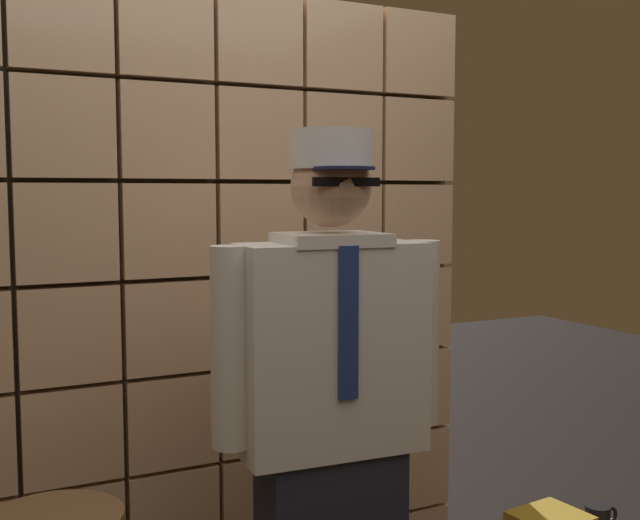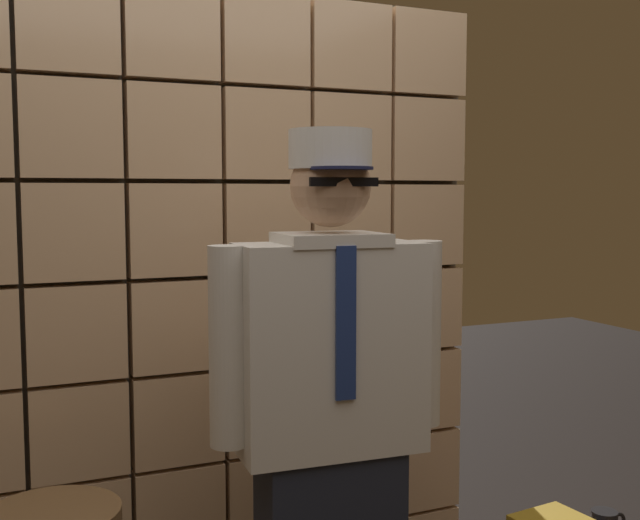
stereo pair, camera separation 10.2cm
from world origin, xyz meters
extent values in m
cube|color=#E0B78C|center=(-0.16, 1.12, 0.48)|extent=(0.31, 0.08, 0.31)
cube|color=#E0B78C|center=(0.16, 1.12, 0.48)|extent=(0.31, 0.08, 0.31)
cube|color=#E0B78C|center=(0.48, 1.12, 0.48)|extent=(0.31, 0.08, 0.31)
cube|color=#E0B78C|center=(0.81, 1.12, 0.48)|extent=(0.31, 0.08, 0.31)
cube|color=#E0B78C|center=(-0.48, 1.12, 0.80)|extent=(0.31, 0.08, 0.31)
cube|color=#E0B78C|center=(-0.16, 1.12, 0.80)|extent=(0.31, 0.08, 0.31)
cube|color=#E0B78C|center=(0.16, 1.12, 0.80)|extent=(0.31, 0.08, 0.31)
cube|color=#E0B78C|center=(0.48, 1.12, 0.80)|extent=(0.31, 0.08, 0.31)
cube|color=#E0B78C|center=(0.81, 1.12, 0.80)|extent=(0.31, 0.08, 0.31)
cube|color=#E0B78C|center=(-0.48, 1.12, 1.12)|extent=(0.31, 0.08, 0.31)
cube|color=#E0B78C|center=(-0.16, 1.12, 1.12)|extent=(0.31, 0.08, 0.31)
cube|color=#E0B78C|center=(0.16, 1.12, 1.12)|extent=(0.31, 0.08, 0.31)
cube|color=#E0B78C|center=(0.48, 1.12, 1.12)|extent=(0.31, 0.08, 0.31)
cube|color=#E0B78C|center=(0.81, 1.12, 1.12)|extent=(0.31, 0.08, 0.31)
cube|color=#E0B78C|center=(-0.48, 1.12, 1.45)|extent=(0.31, 0.08, 0.31)
cube|color=#E0B78C|center=(-0.16, 1.12, 1.45)|extent=(0.31, 0.08, 0.31)
cube|color=#E0B78C|center=(0.16, 1.12, 1.45)|extent=(0.31, 0.08, 0.31)
cube|color=#E0B78C|center=(0.48, 1.12, 1.45)|extent=(0.31, 0.08, 0.31)
cube|color=#E0B78C|center=(0.81, 1.12, 1.45)|extent=(0.31, 0.08, 0.31)
cube|color=#E0B78C|center=(-0.48, 1.12, 1.77)|extent=(0.31, 0.08, 0.31)
cube|color=#E0B78C|center=(-0.16, 1.12, 1.77)|extent=(0.31, 0.08, 0.31)
cube|color=#E0B78C|center=(0.16, 1.12, 1.77)|extent=(0.31, 0.08, 0.31)
cube|color=#E0B78C|center=(0.48, 1.12, 1.77)|extent=(0.31, 0.08, 0.31)
cube|color=#E0B78C|center=(0.81, 1.12, 1.77)|extent=(0.31, 0.08, 0.31)
cube|color=#E0B78C|center=(-0.48, 1.12, 2.09)|extent=(0.31, 0.08, 0.31)
cube|color=#E0B78C|center=(-0.16, 1.12, 2.09)|extent=(0.31, 0.08, 0.31)
cube|color=#E0B78C|center=(0.16, 1.12, 2.09)|extent=(0.31, 0.08, 0.31)
cube|color=#E0B78C|center=(0.48, 1.12, 2.09)|extent=(0.31, 0.08, 0.31)
cube|color=#E0B78C|center=(0.81, 1.12, 2.09)|extent=(0.31, 0.08, 0.31)
cube|color=#5B5447|center=(0.00, 1.18, 1.12)|extent=(1.96, 0.02, 2.28)
cube|color=silver|center=(0.14, 0.53, 1.13)|extent=(0.54, 0.26, 0.59)
cube|color=navy|center=(0.13, 0.41, 1.22)|extent=(0.06, 0.01, 0.41)
cube|color=silver|center=(0.14, 0.53, 1.44)|extent=(0.30, 0.26, 0.04)
sphere|color=tan|center=(0.14, 0.53, 1.59)|extent=(0.23, 0.23, 0.23)
ellipsoid|color=black|center=(0.13, 0.48, 1.55)|extent=(0.15, 0.09, 0.10)
cube|color=black|center=(0.13, 0.43, 1.60)|extent=(0.19, 0.03, 0.02)
cylinder|color=#191E47|center=(0.13, 0.45, 1.63)|extent=(0.18, 0.18, 0.01)
cylinder|color=white|center=(0.14, 0.53, 1.69)|extent=(0.23, 0.23, 0.11)
cylinder|color=silver|center=(0.43, 0.51, 1.16)|extent=(0.11, 0.11, 0.55)
cylinder|color=silver|center=(-0.15, 0.55, 1.16)|extent=(0.11, 0.11, 0.55)
cylinder|color=black|center=(0.98, 0.33, 0.54)|extent=(0.08, 0.08, 0.09)
torus|color=black|center=(1.04, 0.33, 0.55)|extent=(0.06, 0.01, 0.06)
camera|label=1|loc=(-0.84, -1.35, 1.57)|focal=42.86mm
camera|label=2|loc=(-0.75, -1.40, 1.57)|focal=42.86mm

